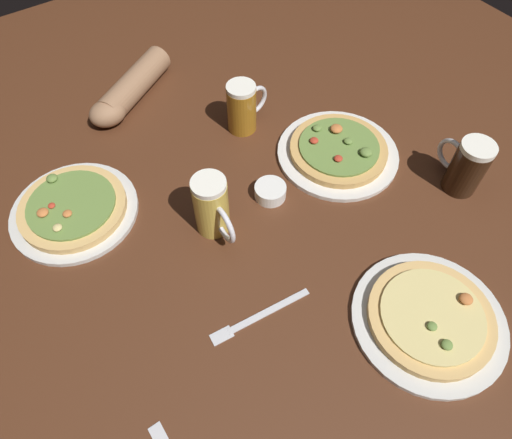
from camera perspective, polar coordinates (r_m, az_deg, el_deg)
ground_plane at (r=1.07m, az=0.00°, el=-1.09°), size 2.40×2.40×0.03m
pizza_plate_near at (r=0.99m, az=20.87°, el=-11.47°), size 0.31×0.31×0.05m
pizza_plate_far at (r=1.20m, az=10.20°, el=8.42°), size 0.31×0.31×0.05m
pizza_plate_side at (r=1.14m, az=-21.82°, el=1.27°), size 0.29×0.29×0.05m
beer_mug_dark at (r=0.99m, az=-5.47°, el=1.55°), size 0.08×0.13×0.15m
beer_mug_amber at (r=1.22m, az=-1.65°, el=13.84°), size 0.13×0.08×0.14m
beer_mug_pale at (r=1.18m, az=24.77°, el=6.07°), size 0.08×0.13×0.14m
ramekin_sauce at (r=1.09m, az=1.79°, el=3.51°), size 0.08×0.08×0.03m
fork_left at (r=0.94m, az=0.32°, el=-11.96°), size 0.22×0.04×0.01m
diner_arm at (r=1.36m, az=-15.66°, el=15.14°), size 0.30×0.21×0.08m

